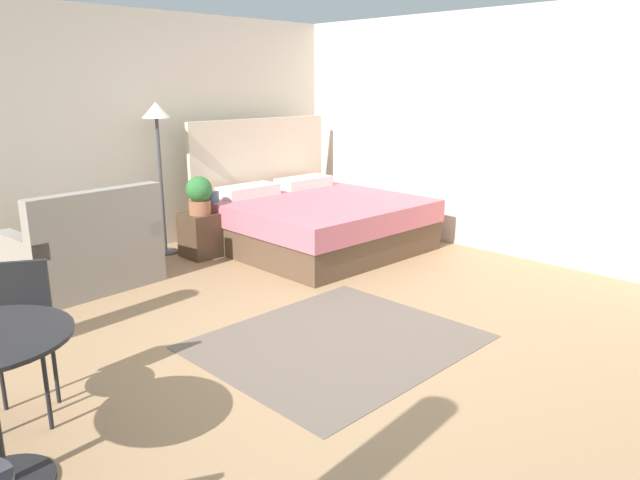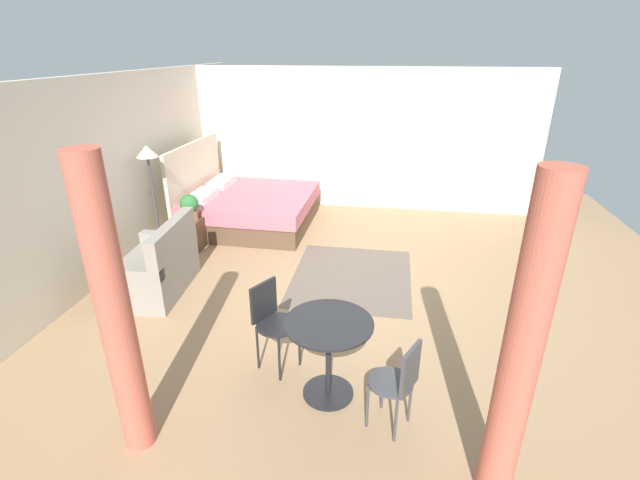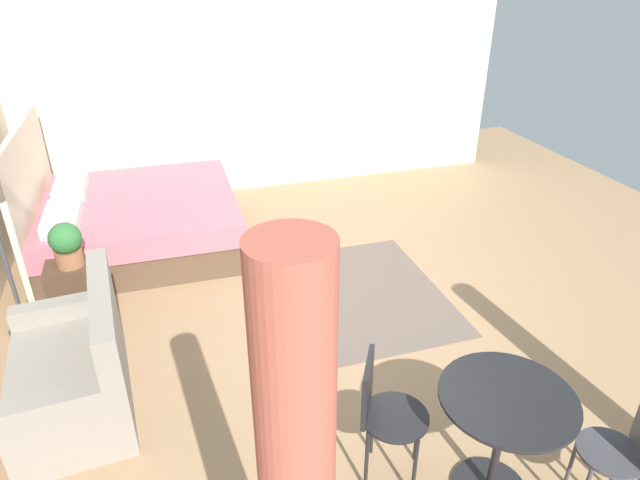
# 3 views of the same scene
# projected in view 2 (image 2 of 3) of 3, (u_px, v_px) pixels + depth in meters

# --- Properties ---
(ground_plane) EXTENTS (9.24, 9.35, 0.02)m
(ground_plane) POSITION_uv_depth(u_px,v_px,m) (342.00, 281.00, 5.95)
(ground_plane) COLOR #9E7A56
(wall_back) EXTENTS (9.24, 0.12, 2.56)m
(wall_back) POSITION_uv_depth(u_px,v_px,m) (106.00, 177.00, 5.90)
(wall_back) COLOR beige
(wall_back) RESTS_ON ground
(wall_right) EXTENTS (0.12, 6.35, 2.56)m
(wall_right) POSITION_uv_depth(u_px,v_px,m) (363.00, 140.00, 8.26)
(wall_right) COLOR beige
(wall_right) RESTS_ON ground
(area_rug) EXTENTS (1.86, 1.58, 0.01)m
(area_rug) POSITION_uv_depth(u_px,v_px,m) (352.00, 276.00, 6.04)
(area_rug) COLOR #66564C
(area_rug) RESTS_ON ground
(bed) EXTENTS (2.02, 2.07, 1.40)m
(bed) POSITION_uv_depth(u_px,v_px,m) (248.00, 207.00, 7.72)
(bed) COLOR brown
(bed) RESTS_ON ground
(couch) EXTENTS (1.26, 0.83, 0.93)m
(couch) POSITION_uv_depth(u_px,v_px,m) (157.00, 269.00, 5.58)
(couch) COLOR gray
(couch) RESTS_ON ground
(nightstand) EXTENTS (0.51, 0.37, 0.47)m
(nightstand) POSITION_uv_depth(u_px,v_px,m) (193.00, 232.00, 6.88)
(nightstand) COLOR #473323
(nightstand) RESTS_ON ground
(potted_plant) EXTENTS (0.27, 0.27, 0.40)m
(potted_plant) POSITION_uv_depth(u_px,v_px,m) (190.00, 207.00, 6.61)
(potted_plant) COLOR #935B3D
(potted_plant) RESTS_ON nightstand
(vase) EXTENTS (0.13, 0.13, 0.21)m
(vase) POSITION_uv_depth(u_px,v_px,m) (192.00, 209.00, 6.86)
(vase) COLOR slate
(vase) RESTS_ON nightstand
(floor_lamp) EXTENTS (0.29, 0.29, 1.62)m
(floor_lamp) POSITION_uv_depth(u_px,v_px,m) (149.00, 166.00, 6.26)
(floor_lamp) COLOR #3F3F44
(floor_lamp) RESTS_ON ground
(balcony_table) EXTENTS (0.76, 0.76, 0.76)m
(balcony_table) POSITION_uv_depth(u_px,v_px,m) (329.00, 344.00, 3.80)
(balcony_table) COLOR black
(balcony_table) RESTS_ON ground
(cafe_chair_near_window) EXTENTS (0.55, 0.55, 0.87)m
(cafe_chair_near_window) POSITION_uv_depth(u_px,v_px,m) (271.00, 317.00, 4.18)
(cafe_chair_near_window) COLOR black
(cafe_chair_near_window) RESTS_ON ground
(cafe_chair_near_couch) EXTENTS (0.48, 0.48, 0.82)m
(cafe_chair_near_couch) POSITION_uv_depth(u_px,v_px,m) (400.00, 379.00, 3.45)
(cafe_chair_near_couch) COLOR #3F3F44
(cafe_chair_near_couch) RESTS_ON ground
(curtain_left) EXTENTS (0.23, 0.23, 2.32)m
(curtain_left) POSITION_uv_depth(u_px,v_px,m) (521.00, 355.00, 2.68)
(curtain_left) COLOR #C15B47
(curtain_left) RESTS_ON ground
(curtain_right) EXTENTS (0.23, 0.23, 2.32)m
(curtain_right) POSITION_uv_depth(u_px,v_px,m) (115.00, 316.00, 3.07)
(curtain_right) COLOR #C15B47
(curtain_right) RESTS_ON ground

